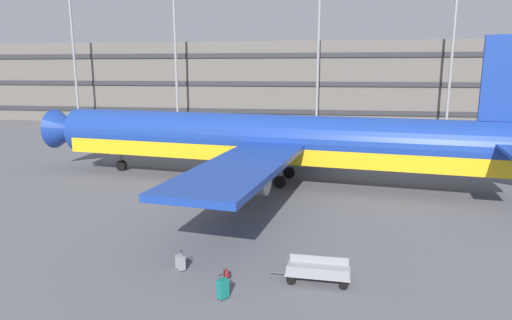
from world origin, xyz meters
The scene contains 11 objects.
ground_plane centered at (0.00, 0.00, 0.00)m, with size 600.00×600.00×0.00m, color #5B5B60.
terminal_structure centered at (0.00, 44.67, 6.43)m, with size 133.42×17.02×12.87m.
airliner centered at (-2.00, 0.37, 3.21)m, with size 40.35×32.81×10.70m.
light_mast_far_left centered at (-36.31, 31.20, 15.10)m, with size 1.80×0.50×26.69m.
light_mast_left centered at (-20.16, 31.20, 13.30)m, with size 1.80×0.50×23.17m.
light_mast_center_left centered at (0.58, 31.20, 12.42)m, with size 1.80×0.50×21.47m.
light_mast_center_right centered at (18.28, 31.20, 14.58)m, with size 1.80×0.50×25.67m.
suitcase_scuffed centered at (-1.70, -17.69, 0.42)m, with size 0.45×0.48×0.96m.
suitcase_black centered at (-4.08, -15.58, 0.36)m, with size 0.51×0.51×0.85m.
backpack_laid_flat centered at (-1.91, -16.10, 0.22)m, with size 0.33×0.39×0.51m.
baggage_cart centered at (1.81, -15.65, 0.43)m, with size 3.32×1.40×0.82m.
Camera 1 is at (1.95, -32.65, 8.50)m, focal length 31.01 mm.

